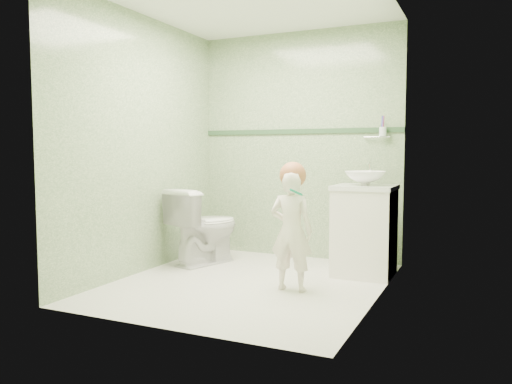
% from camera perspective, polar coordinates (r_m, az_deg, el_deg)
% --- Properties ---
extents(ground, '(2.50, 2.50, 0.00)m').
position_cam_1_polar(ground, '(4.43, -0.82, -10.24)').
color(ground, white).
rests_on(ground, ground).
extents(room_shell, '(2.50, 2.54, 2.40)m').
position_cam_1_polar(room_shell, '(4.29, -0.83, 5.46)').
color(room_shell, gray).
rests_on(room_shell, ground).
extents(trim_stripe, '(2.20, 0.02, 0.05)m').
position_cam_1_polar(trim_stripe, '(5.44, 4.79, 6.83)').
color(trim_stripe, '#2E4E2F').
rests_on(trim_stripe, room_shell).
extents(vanity, '(0.52, 0.50, 0.80)m').
position_cam_1_polar(vanity, '(4.74, 12.13, -4.44)').
color(vanity, white).
rests_on(vanity, ground).
extents(counter, '(0.54, 0.52, 0.04)m').
position_cam_1_polar(counter, '(4.69, 12.21, 0.51)').
color(counter, white).
rests_on(counter, vanity).
extents(basin, '(0.37, 0.37, 0.13)m').
position_cam_1_polar(basin, '(4.69, 12.23, 1.54)').
color(basin, white).
rests_on(basin, counter).
extents(faucet, '(0.03, 0.13, 0.18)m').
position_cam_1_polar(faucet, '(4.86, 12.71, 2.58)').
color(faucet, silver).
rests_on(faucet, counter).
extents(cup_holder, '(0.26, 0.07, 0.21)m').
position_cam_1_polar(cup_holder, '(5.15, 14.03, 6.62)').
color(cup_holder, silver).
rests_on(cup_holder, room_shell).
extents(toilet, '(0.64, 0.85, 0.77)m').
position_cam_1_polar(toilet, '(5.15, -5.80, -3.83)').
color(toilet, white).
rests_on(toilet, ground).
extents(toddler, '(0.37, 0.25, 0.98)m').
position_cam_1_polar(toddler, '(4.13, 4.01, -4.42)').
color(toddler, white).
rests_on(toddler, ground).
extents(hair_cap, '(0.22, 0.22, 0.22)m').
position_cam_1_polar(hair_cap, '(4.11, 4.17, 1.91)').
color(hair_cap, '#B4663E').
rests_on(hair_cap, toddler).
extents(teal_toothbrush, '(0.11, 0.13, 0.08)m').
position_cam_1_polar(teal_toothbrush, '(3.95, 4.49, 0.04)').
color(teal_toothbrush, '#0C8961').
rests_on(teal_toothbrush, toddler).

